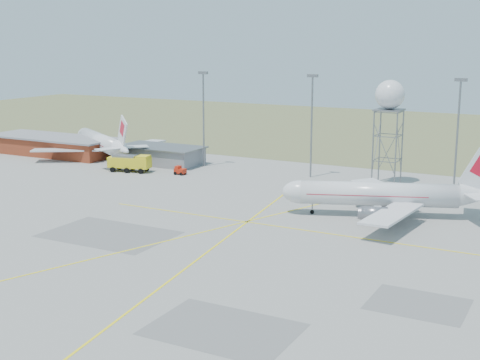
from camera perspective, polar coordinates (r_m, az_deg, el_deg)
The scene contains 12 objects.
ground at distance 74.33m, azimuth -6.34°, elevation -9.62°, with size 400.00×400.00×0.00m, color gray.
grass_strip at distance 202.53m, azimuth 16.64°, elevation 3.72°, with size 400.00×120.00×0.03m, color #576D3C.
building_orange at distance 166.87m, azimuth -15.67°, elevation 2.86°, with size 33.00×12.00×4.30m.
building_grey at distance 149.54m, azimuth -6.77°, elevation 2.14°, with size 19.00×10.00×3.90m.
mast_a at distance 144.40m, azimuth -3.14°, elevation 5.90°, with size 2.20×0.50×20.50m.
mast_b at distance 133.24m, azimuth 6.14°, elevation 5.34°, with size 2.20×0.50×20.50m.
mast_c at distance 125.56m, azimuth 18.10°, elevation 4.42°, with size 2.20×0.50×20.50m.
airliner_main at distance 106.42m, azimuth 12.02°, elevation -1.24°, with size 31.86×29.92×11.19m.
airliner_far at distance 159.10m, azimuth -11.70°, elevation 3.12°, with size 30.74×28.15×11.47m.
radar_tower at distance 129.08m, azimuth 12.56°, elevation 4.49°, with size 5.47×5.47×19.81m.
fire_truck at distance 141.36m, azimuth -9.32°, elevation 1.38°, with size 9.31×5.08×3.55m.
baggage_tug at distance 137.30m, azimuth -5.14°, elevation 0.74°, with size 2.33×1.90×1.76m.
Camera 1 is at (39.50, -56.77, 27.22)m, focal length 50.00 mm.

